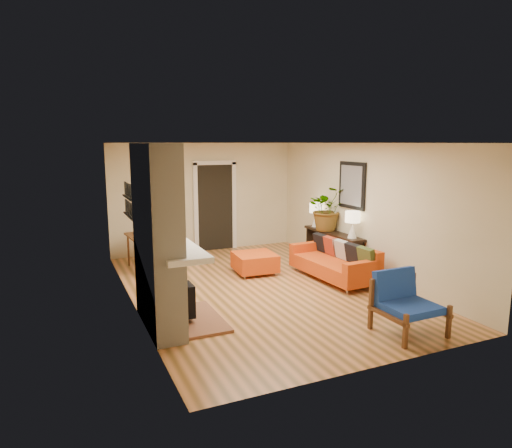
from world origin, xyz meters
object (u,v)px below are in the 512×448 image
at_px(console_table, 333,239).
at_px(lamp_near, 353,221).
at_px(blue_chair, 404,299).
at_px(ottoman, 255,262).
at_px(sofa, 336,262).
at_px(dining_table, 149,241).
at_px(lamp_far, 316,212).
at_px(houseplant, 328,208).

distance_m(console_table, lamp_near, 0.83).
height_order(blue_chair, console_table, blue_chair).
xyz_separation_m(ottoman, lamp_near, (1.77, -0.80, 0.83)).
bearing_deg(blue_chair, sofa, 77.31).
height_order(blue_chair, dining_table, dining_table).
bearing_deg(lamp_near, lamp_far, 90.00).
bearing_deg(lamp_far, lamp_near, -90.00).
distance_m(blue_chair, houseplant, 3.78).
relative_size(dining_table, lamp_near, 3.07).
bearing_deg(lamp_near, console_table, 90.00).
height_order(dining_table, houseplant, houseplant).
bearing_deg(console_table, blue_chair, -107.19).
distance_m(lamp_near, houseplant, 0.90).
xyz_separation_m(dining_table, console_table, (3.65, -1.35, -0.00)).
distance_m(sofa, blue_chair, 2.57).
height_order(ottoman, blue_chair, blue_chair).
relative_size(sofa, ottoman, 2.31).
height_order(blue_chair, lamp_far, lamp_far).
bearing_deg(lamp_far, houseplant, -91.17).
distance_m(dining_table, lamp_near, 4.20).
xyz_separation_m(blue_chair, lamp_far, (1.03, 4.05, 0.61)).
height_order(ottoman, console_table, console_table).
height_order(ottoman, dining_table, dining_table).
bearing_deg(lamp_near, dining_table, 151.07).
bearing_deg(houseplant, console_table, -87.43).
distance_m(console_table, lamp_far, 0.86).
relative_size(console_table, houseplant, 1.91).
xyz_separation_m(dining_table, lamp_near, (3.65, -2.02, 0.48)).
height_order(lamp_far, houseplant, houseplant).
relative_size(dining_table, console_table, 0.90).
height_order(lamp_near, lamp_far, same).
height_order(console_table, houseplant, houseplant).
height_order(blue_chair, houseplant, houseplant).
height_order(dining_table, lamp_far, lamp_far).
height_order(sofa, houseplant, houseplant).
height_order(sofa, blue_chair, blue_chair).
bearing_deg(ottoman, sofa, -36.81).
distance_m(console_table, houseplant, 0.67).
relative_size(sofa, blue_chair, 2.31).
bearing_deg(sofa, blue_chair, -102.69).
relative_size(dining_table, lamp_far, 3.07).
relative_size(ottoman, lamp_near, 1.57).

